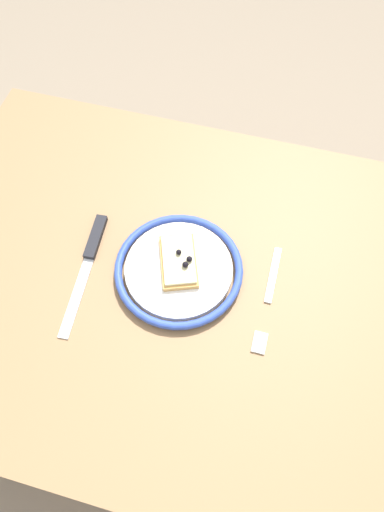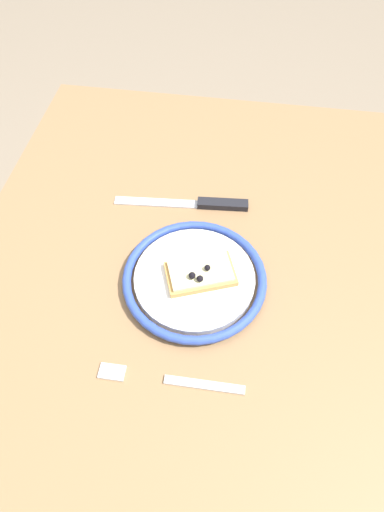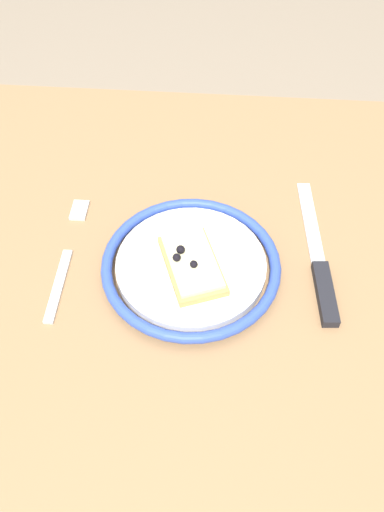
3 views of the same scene
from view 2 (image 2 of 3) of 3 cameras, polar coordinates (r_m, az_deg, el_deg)
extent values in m
plane|color=gray|center=(1.31, -0.92, -21.66)|extent=(6.00, 6.00, 0.00)
cube|color=#936D47|center=(0.67, -1.69, -7.64)|extent=(1.07, 0.73, 0.04)
cylinder|color=#4C4742|center=(1.25, 16.39, 2.43)|extent=(0.05, 0.05, 0.66)
cylinder|color=#4C4742|center=(1.28, -11.37, 5.66)|extent=(0.05, 0.05, 0.66)
cylinder|color=white|center=(0.67, 0.33, -3.08)|extent=(0.19, 0.19, 0.02)
torus|color=#334FB2|center=(0.67, 0.34, -2.89)|extent=(0.22, 0.22, 0.01)
cube|color=tan|center=(0.66, 1.13, -2.39)|extent=(0.09, 0.12, 0.01)
cube|color=beige|center=(0.65, 1.15, -2.01)|extent=(0.08, 0.11, 0.01)
sphere|color=black|center=(0.64, 1.07, -3.03)|extent=(0.01, 0.01, 0.01)
sphere|color=black|center=(0.64, 0.01, -2.60)|extent=(0.01, 0.01, 0.01)
sphere|color=black|center=(0.65, 2.06, -1.56)|extent=(0.01, 0.01, 0.01)
cube|color=silver|center=(0.78, -4.79, 7.11)|extent=(0.03, 0.15, 0.00)
cube|color=black|center=(0.77, 4.11, 6.88)|extent=(0.03, 0.09, 0.01)
cube|color=silver|center=(0.60, 1.66, -16.74)|extent=(0.01, 0.11, 0.00)
cube|color=silver|center=(0.62, -10.57, -14.91)|extent=(0.02, 0.04, 0.00)
camera|label=1|loc=(0.50, -85.13, 42.13)|focal=33.26mm
camera|label=3|loc=(0.53, 60.94, 27.89)|focal=37.05mm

